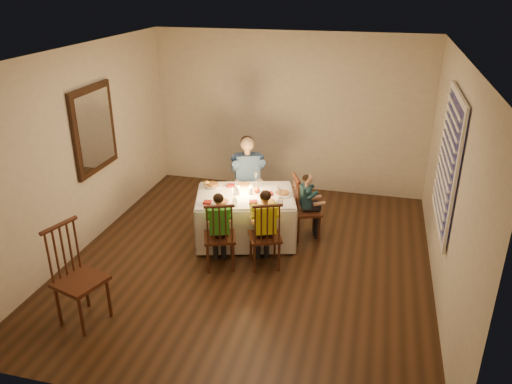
% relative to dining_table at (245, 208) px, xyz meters
% --- Properties ---
extents(ground, '(5.00, 5.00, 0.00)m').
position_rel_dining_table_xyz_m(ground, '(0.20, -0.51, -0.48)').
color(ground, black).
rests_on(ground, ground).
extents(wall_left, '(0.02, 5.00, 2.60)m').
position_rel_dining_table_xyz_m(wall_left, '(-2.05, -0.51, 0.82)').
color(wall_left, beige).
rests_on(wall_left, ground).
extents(wall_right, '(0.02, 5.00, 2.60)m').
position_rel_dining_table_xyz_m(wall_right, '(2.45, -0.51, 0.82)').
color(wall_right, beige).
rests_on(wall_right, ground).
extents(wall_back, '(4.50, 0.02, 2.60)m').
position_rel_dining_table_xyz_m(wall_back, '(0.20, 1.99, 0.82)').
color(wall_back, beige).
rests_on(wall_back, ground).
extents(ceiling, '(5.00, 5.00, 0.00)m').
position_rel_dining_table_xyz_m(ceiling, '(0.20, -0.51, 2.12)').
color(ceiling, white).
rests_on(ceiling, wall_back).
extents(dining_table, '(1.52, 1.26, 0.65)m').
position_rel_dining_table_xyz_m(dining_table, '(0.00, 0.00, 0.00)').
color(dining_table, silver).
rests_on(dining_table, ground).
extents(chair_adult, '(0.49, 0.48, 0.93)m').
position_rel_dining_table_xyz_m(chair_adult, '(-0.15, 0.68, -0.48)').
color(chair_adult, '#34150E').
rests_on(chair_adult, ground).
extents(chair_near_left, '(0.48, 0.47, 0.93)m').
position_rel_dining_table_xyz_m(chair_near_left, '(-0.13, -0.75, -0.48)').
color(chair_near_left, '#34150E').
rests_on(chair_near_left, ground).
extents(chair_near_right, '(0.49, 0.48, 0.93)m').
position_rel_dining_table_xyz_m(chair_near_right, '(0.41, -0.60, -0.48)').
color(chair_near_right, '#34150E').
rests_on(chair_near_right, ground).
extents(chair_end, '(0.48, 0.49, 0.93)m').
position_rel_dining_table_xyz_m(chair_end, '(0.80, 0.25, -0.48)').
color(chair_end, '#34150E').
rests_on(chair_end, ground).
extents(chair_extra, '(0.55, 0.56, 1.11)m').
position_rel_dining_table_xyz_m(chair_extra, '(-1.18, -2.13, -0.48)').
color(chair_extra, '#34150E').
rests_on(chair_extra, ground).
extents(adult, '(0.59, 0.57, 1.27)m').
position_rel_dining_table_xyz_m(adult, '(-0.15, 0.68, -0.48)').
color(adult, navy).
rests_on(adult, ground).
extents(child_green, '(0.40, 0.39, 1.01)m').
position_rel_dining_table_xyz_m(child_green, '(-0.13, -0.75, -0.48)').
color(child_green, green).
rests_on(child_green, ground).
extents(child_yellow, '(0.43, 0.42, 1.04)m').
position_rel_dining_table_xyz_m(child_yellow, '(0.41, -0.60, -0.48)').
color(child_yellow, yellow).
rests_on(child_yellow, ground).
extents(child_teal, '(0.35, 0.36, 0.95)m').
position_rel_dining_table_xyz_m(child_teal, '(0.80, 0.25, -0.48)').
color(child_teal, '#1B3A45').
rests_on(child_teal, ground).
extents(setting_adult, '(0.32, 0.32, 0.02)m').
position_rel_dining_table_xyz_m(setting_adult, '(-0.09, 0.26, 0.21)').
color(setting_adult, white).
rests_on(setting_adult, dining_table).
extents(setting_green, '(0.32, 0.32, 0.02)m').
position_rel_dining_table_xyz_m(setting_green, '(-0.22, -0.35, 0.21)').
color(setting_green, white).
rests_on(setting_green, dining_table).
extents(setting_yellow, '(0.32, 0.32, 0.02)m').
position_rel_dining_table_xyz_m(setting_yellow, '(0.34, -0.19, 0.21)').
color(setting_yellow, white).
rests_on(setting_yellow, dining_table).
extents(setting_teal, '(0.32, 0.32, 0.02)m').
position_rel_dining_table_xyz_m(setting_teal, '(0.48, 0.12, 0.21)').
color(setting_teal, white).
rests_on(setting_teal, dining_table).
extents(candle_left, '(0.06, 0.06, 0.10)m').
position_rel_dining_table_xyz_m(candle_left, '(-0.09, -0.03, 0.25)').
color(candle_left, white).
rests_on(candle_left, dining_table).
extents(candle_right, '(0.06, 0.06, 0.10)m').
position_rel_dining_table_xyz_m(candle_right, '(0.07, 0.02, 0.25)').
color(candle_right, white).
rests_on(candle_right, dining_table).
extents(squash, '(0.09, 0.09, 0.09)m').
position_rel_dining_table_xyz_m(squash, '(-0.59, 0.12, 0.24)').
color(squash, yellow).
rests_on(squash, dining_table).
extents(orange_fruit, '(0.08, 0.08, 0.08)m').
position_rel_dining_table_xyz_m(orange_fruit, '(0.14, 0.09, 0.24)').
color(orange_fruit, '#F34C14').
rests_on(orange_fruit, dining_table).
extents(serving_bowl, '(0.20, 0.20, 0.05)m').
position_rel_dining_table_xyz_m(serving_bowl, '(-0.49, 0.10, 0.22)').
color(serving_bowl, white).
rests_on(serving_bowl, dining_table).
extents(wall_mirror, '(0.06, 0.95, 1.15)m').
position_rel_dining_table_xyz_m(wall_mirror, '(-2.02, -0.21, 1.02)').
color(wall_mirror, black).
rests_on(wall_mirror, wall_left).
extents(window_blinds, '(0.07, 1.34, 1.54)m').
position_rel_dining_table_xyz_m(window_blinds, '(2.41, -0.41, 1.02)').
color(window_blinds, '#0D0E36').
rests_on(window_blinds, wall_right).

